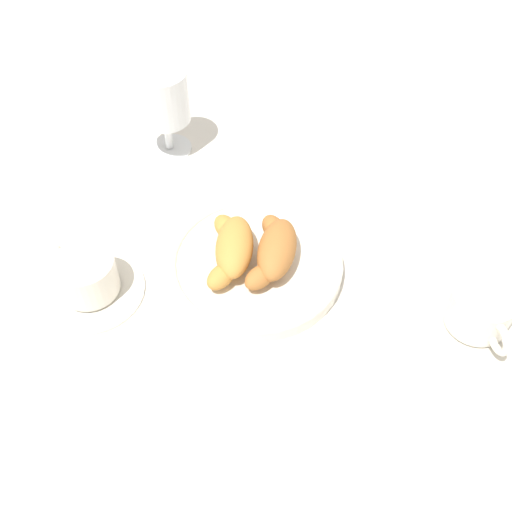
% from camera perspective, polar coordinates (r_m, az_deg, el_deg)
% --- Properties ---
extents(ground_plane, '(2.20, 2.20, 0.00)m').
position_cam_1_polar(ground_plane, '(0.84, 2.03, -1.14)').
color(ground_plane, silver).
extents(pastry_plate, '(0.23, 0.23, 0.02)m').
position_cam_1_polar(pastry_plate, '(0.83, -0.00, -0.75)').
color(pastry_plate, silver).
rests_on(pastry_plate, ground_plane).
extents(croissant_large, '(0.13, 0.09, 0.04)m').
position_cam_1_polar(croissant_large, '(0.80, 1.73, 0.53)').
color(croissant_large, '#AD6B33').
rests_on(croissant_large, pastry_plate).
extents(croissant_small, '(0.12, 0.10, 0.04)m').
position_cam_1_polar(croissant_small, '(0.81, -2.18, 0.76)').
color(croissant_small, '#CC893D').
rests_on(croissant_small, pastry_plate).
extents(coffee_cup_near, '(0.14, 0.14, 0.06)m').
position_cam_1_polar(coffee_cup_near, '(0.82, -14.95, -1.99)').
color(coffee_cup_near, silver).
rests_on(coffee_cup_near, ground_plane).
extents(coffee_cup_far, '(0.14, 0.14, 0.06)m').
position_cam_1_polar(coffee_cup_far, '(0.81, 19.45, -4.94)').
color(coffee_cup_far, silver).
rests_on(coffee_cup_far, ground_plane).
extents(juice_glass_left, '(0.08, 0.08, 0.14)m').
position_cam_1_polar(juice_glass_left, '(0.96, -8.34, 13.76)').
color(juice_glass_left, white).
rests_on(juice_glass_left, ground_plane).
extents(folded_napkin, '(0.12, 0.12, 0.01)m').
position_cam_1_polar(folded_napkin, '(0.70, 4.38, -18.29)').
color(folded_napkin, silver).
rests_on(folded_napkin, ground_plane).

